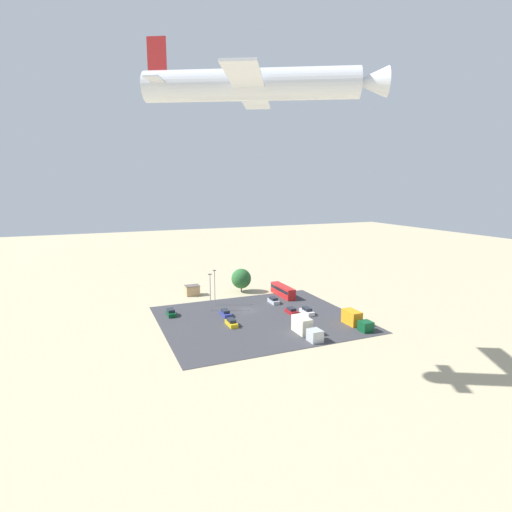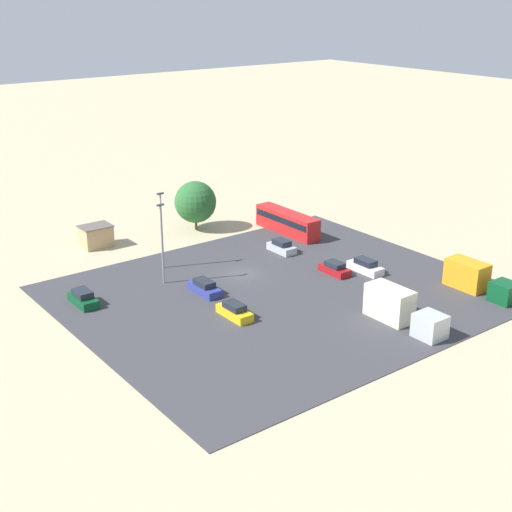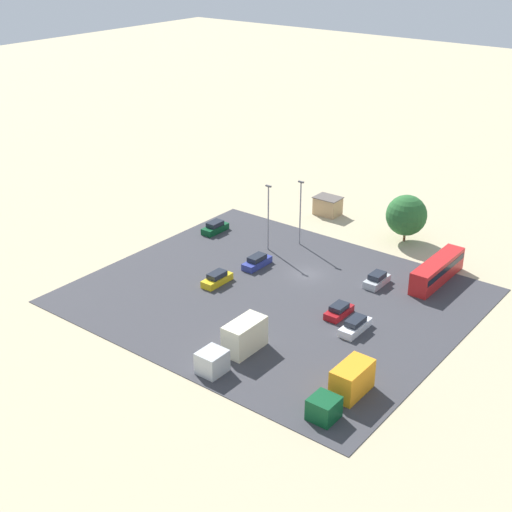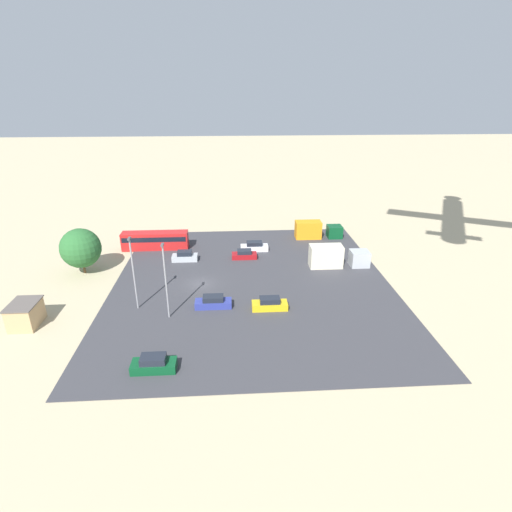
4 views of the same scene
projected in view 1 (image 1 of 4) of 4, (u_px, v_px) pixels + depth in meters
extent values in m
plane|color=tan|center=(248.00, 310.00, 102.55)|extent=(400.00, 400.00, 0.00)
cube|color=#38383D|center=(259.00, 319.00, 95.72)|extent=(45.95, 39.73, 0.08)
cube|color=tan|center=(192.00, 290.00, 116.72)|extent=(3.91, 2.94, 2.82)
cube|color=#59514C|center=(192.00, 286.00, 116.47)|extent=(4.15, 3.18, 0.12)
cube|color=red|center=(283.00, 291.00, 115.70)|extent=(2.43, 11.41, 3.05)
cube|color=black|center=(283.00, 289.00, 115.60)|extent=(2.47, 10.95, 0.85)
cube|color=#ADB2B7|center=(274.00, 301.00, 108.58)|extent=(1.87, 4.12, 0.95)
cube|color=#1E232D|center=(274.00, 299.00, 108.44)|extent=(1.57, 2.31, 0.70)
cube|color=#0C4723|center=(171.00, 314.00, 98.20)|extent=(1.86, 4.45, 0.95)
cube|color=#1E232D|center=(171.00, 310.00, 98.06)|extent=(1.56, 2.49, 0.70)
cube|color=silver|center=(307.00, 312.00, 99.41)|extent=(1.80, 4.75, 0.94)
cube|color=#1E232D|center=(307.00, 309.00, 99.27)|extent=(1.51, 2.66, 0.69)
cube|color=maroon|center=(291.00, 312.00, 99.84)|extent=(1.83, 4.11, 0.85)
cube|color=#1E232D|center=(292.00, 309.00, 99.72)|extent=(1.54, 2.30, 0.62)
cube|color=navy|center=(225.00, 314.00, 97.91)|extent=(1.76, 4.69, 0.91)
cube|color=#1E232D|center=(225.00, 311.00, 97.77)|extent=(1.48, 2.63, 0.67)
cube|color=gold|center=(231.00, 324.00, 91.00)|extent=(1.74, 4.53, 0.92)
cube|color=#1E232D|center=(231.00, 320.00, 90.86)|extent=(1.46, 2.54, 0.68)
cube|color=#ADB2B7|center=(315.00, 336.00, 81.64)|extent=(2.56, 2.87, 2.45)
cube|color=beige|center=(302.00, 325.00, 86.48)|extent=(2.56, 5.10, 3.50)
cube|color=#0C4723|center=(366.00, 326.00, 87.39)|extent=(2.58, 2.68, 2.25)
cube|color=orange|center=(352.00, 317.00, 91.90)|extent=(2.58, 4.77, 3.21)
cylinder|color=brown|center=(241.00, 289.00, 120.62)|extent=(0.36, 0.36, 1.85)
sphere|color=#28602D|center=(241.00, 279.00, 120.08)|extent=(5.96, 5.96, 5.96)
cylinder|color=gray|center=(210.00, 293.00, 101.24)|extent=(0.20, 0.20, 9.38)
cube|color=#4C4C51|center=(210.00, 274.00, 100.40)|extent=(0.90, 0.28, 0.20)
cylinder|color=gray|center=(215.00, 288.00, 106.10)|extent=(0.20, 0.20, 9.33)
cube|color=#4C4C51|center=(214.00, 270.00, 105.27)|extent=(0.90, 0.28, 0.20)
cylinder|color=silver|center=(250.00, 85.00, 56.85)|extent=(29.24, 18.23, 4.39)
cone|color=silver|center=(370.00, 82.00, 55.42)|extent=(6.21, 5.94, 4.17)
cube|color=silver|center=(250.00, 90.00, 56.96)|extent=(16.73, 26.48, 0.36)
cube|color=silver|center=(162.00, 85.00, 57.92)|extent=(6.50, 9.71, 0.24)
cube|color=#B22323|center=(157.00, 55.00, 57.26)|extent=(2.58, 1.54, 4.92)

